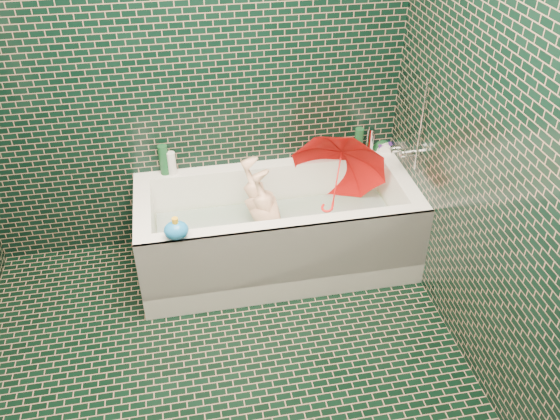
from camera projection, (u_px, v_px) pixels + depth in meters
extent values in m
plane|color=black|center=(228.00, 402.00, 2.99)|extent=(2.80, 2.80, 0.00)
plane|color=black|center=(187.00, 62.00, 3.38)|extent=(2.80, 0.00, 2.80)
plane|color=black|center=(522.00, 165.00, 2.47)|extent=(0.00, 2.80, 2.80)
cube|color=white|center=(277.00, 252.00, 3.84)|extent=(1.70, 0.75, 0.15)
cube|color=white|center=(268.00, 190.00, 3.94)|extent=(1.70, 0.10, 0.40)
cube|color=white|center=(288.00, 251.00, 3.42)|extent=(1.70, 0.10, 0.40)
cube|color=white|center=(399.00, 204.00, 3.80)|extent=(0.10, 0.55, 0.40)
cube|color=white|center=(146.00, 233.00, 3.55)|extent=(0.10, 0.55, 0.40)
cube|color=white|center=(289.00, 265.00, 3.43)|extent=(1.70, 0.02, 0.55)
cube|color=green|center=(277.00, 243.00, 3.79)|extent=(1.35, 0.47, 0.01)
cube|color=silver|center=(277.00, 225.00, 3.71)|extent=(1.48, 0.53, 0.00)
cylinder|color=silver|center=(411.00, 152.00, 3.58)|extent=(0.14, 0.05, 0.05)
cylinder|color=silver|center=(395.00, 149.00, 3.62)|extent=(0.05, 0.04, 0.04)
cylinder|color=silver|center=(421.00, 128.00, 3.37)|extent=(0.01, 0.01, 0.55)
imported|color=#E9B392|center=(272.00, 225.00, 3.68)|extent=(0.98, 0.48, 0.43)
imported|color=red|center=(337.00, 180.00, 3.69)|extent=(0.85, 0.88, 0.73)
imported|color=white|center=(385.00, 153.00, 3.93)|extent=(0.14, 0.14, 0.28)
imported|color=#401E70|center=(385.00, 152.00, 3.95)|extent=(0.10, 0.10, 0.21)
imported|color=#144723|center=(381.00, 151.00, 3.95)|extent=(0.17, 0.17, 0.18)
cylinder|color=#144723|center=(359.00, 144.00, 3.82)|extent=(0.06, 0.06, 0.22)
cylinder|color=silver|center=(370.00, 141.00, 3.88)|extent=(0.07, 0.07, 0.18)
cylinder|color=#144723|center=(164.00, 160.00, 3.67)|extent=(0.06, 0.06, 0.20)
cylinder|color=white|center=(172.00, 163.00, 3.68)|extent=(0.06, 0.06, 0.15)
ellipsoid|color=yellow|center=(353.00, 153.00, 3.87)|extent=(0.09, 0.08, 0.06)
sphere|color=yellow|center=(358.00, 149.00, 3.85)|extent=(0.04, 0.04, 0.04)
cone|color=orange|center=(361.00, 149.00, 3.85)|extent=(0.02, 0.02, 0.02)
ellipsoid|color=blue|center=(176.00, 230.00, 3.16)|extent=(0.15, 0.12, 0.10)
cylinder|color=yellow|center=(175.00, 221.00, 3.12)|extent=(0.03, 0.03, 0.04)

